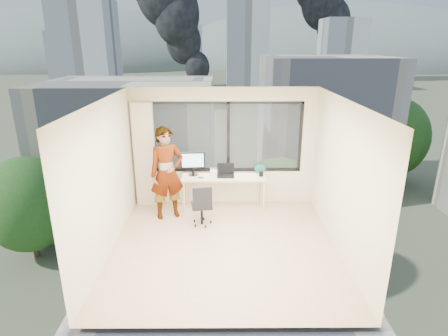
{
  "coord_description": "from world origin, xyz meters",
  "views": [
    {
      "loc": [
        -0.04,
        -5.83,
        3.47
      ],
      "look_at": [
        0.0,
        1.0,
        1.15
      ],
      "focal_mm": 29.67,
      "sensor_mm": 36.0,
      "label": 1
    }
  ],
  "objects_px": {
    "desk": "(224,192)",
    "laptop": "(226,171)",
    "handbag": "(260,168)",
    "chair": "(202,204)",
    "game_console": "(217,171)",
    "monitor": "(193,164)",
    "person": "(167,173)"
  },
  "relations": [
    {
      "from": "desk",
      "to": "game_console",
      "type": "distance_m",
      "value": 0.48
    },
    {
      "from": "laptop",
      "to": "handbag",
      "type": "relative_size",
      "value": 1.49
    },
    {
      "from": "chair",
      "to": "handbag",
      "type": "xyz_separation_m",
      "value": [
        1.24,
        0.98,
        0.41
      ]
    },
    {
      "from": "monitor",
      "to": "game_console",
      "type": "xyz_separation_m",
      "value": [
        0.52,
        0.15,
        -0.22
      ]
    },
    {
      "from": "monitor",
      "to": "laptop",
      "type": "distance_m",
      "value": 0.72
    },
    {
      "from": "desk",
      "to": "game_console",
      "type": "bearing_deg",
      "value": 125.01
    },
    {
      "from": "monitor",
      "to": "game_console",
      "type": "height_order",
      "value": "monitor"
    },
    {
      "from": "chair",
      "to": "laptop",
      "type": "relative_size",
      "value": 2.26
    },
    {
      "from": "desk",
      "to": "monitor",
      "type": "relative_size",
      "value": 3.46
    },
    {
      "from": "person",
      "to": "handbag",
      "type": "height_order",
      "value": "person"
    },
    {
      "from": "laptop",
      "to": "person",
      "type": "bearing_deg",
      "value": -162.49
    },
    {
      "from": "person",
      "to": "handbag",
      "type": "bearing_deg",
      "value": -4.63
    },
    {
      "from": "chair",
      "to": "game_console",
      "type": "xyz_separation_m",
      "value": [
        0.3,
        0.99,
        0.35
      ]
    },
    {
      "from": "monitor",
      "to": "laptop",
      "type": "bearing_deg",
      "value": -11.72
    },
    {
      "from": "chair",
      "to": "game_console",
      "type": "bearing_deg",
      "value": 63.73
    },
    {
      "from": "desk",
      "to": "laptop",
      "type": "distance_m",
      "value": 0.5
    },
    {
      "from": "person",
      "to": "game_console",
      "type": "bearing_deg",
      "value": 9.39
    },
    {
      "from": "monitor",
      "to": "laptop",
      "type": "xyz_separation_m",
      "value": [
        0.7,
        -0.1,
        -0.14
      ]
    },
    {
      "from": "desk",
      "to": "laptop",
      "type": "bearing_deg",
      "value": -46.48
    },
    {
      "from": "handbag",
      "to": "game_console",
      "type": "bearing_deg",
      "value": -170.17
    },
    {
      "from": "person",
      "to": "chair",
      "type": "bearing_deg",
      "value": -49.47
    },
    {
      "from": "game_console",
      "to": "laptop",
      "type": "bearing_deg",
      "value": -53.37
    },
    {
      "from": "handbag",
      "to": "person",
      "type": "bearing_deg",
      "value": -152.4
    },
    {
      "from": "person",
      "to": "laptop",
      "type": "height_order",
      "value": "person"
    },
    {
      "from": "handbag",
      "to": "monitor",
      "type": "bearing_deg",
      "value": -164.16
    },
    {
      "from": "monitor",
      "to": "handbag",
      "type": "height_order",
      "value": "monitor"
    },
    {
      "from": "handbag",
      "to": "desk",
      "type": "bearing_deg",
      "value": -155.82
    },
    {
      "from": "desk",
      "to": "monitor",
      "type": "height_order",
      "value": "monitor"
    },
    {
      "from": "handbag",
      "to": "chair",
      "type": "bearing_deg",
      "value": -131.4
    },
    {
      "from": "game_console",
      "to": "laptop",
      "type": "relative_size",
      "value": 0.8
    },
    {
      "from": "laptop",
      "to": "monitor",
      "type": "bearing_deg",
      "value": 172.49
    },
    {
      "from": "chair",
      "to": "laptop",
      "type": "xyz_separation_m",
      "value": [
        0.48,
        0.75,
        0.43
      ]
    }
  ]
}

